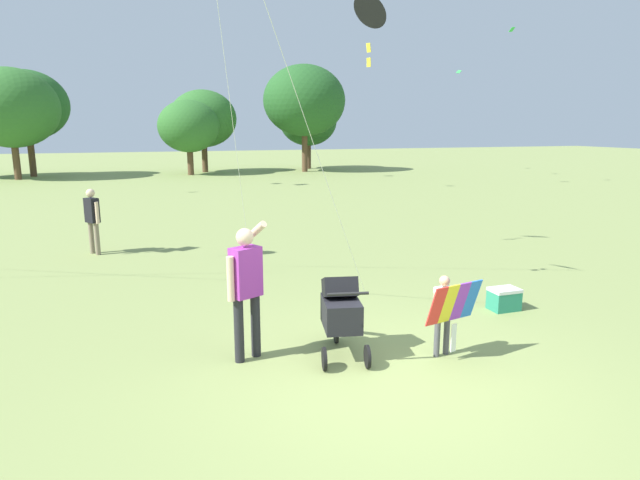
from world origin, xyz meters
TOP-DOWN VIEW (x-y plane):
  - ground_plane at (0.00, 0.00)m, footprint 120.00×120.00m
  - treeline_distant at (-2.49, 28.97)m, footprint 24.63×6.37m
  - child_with_butterfly_kite at (0.97, 0.40)m, footprint 0.77×0.44m
  - person_adult_flyer at (-1.37, 1.12)m, footprint 0.53×0.64m
  - stroller at (-0.24, 0.85)m, footprint 0.66×1.12m
  - kite_adult_black at (1.04, 3.08)m, footprint 2.50×2.19m
  - person_red_shirt at (-3.56, 7.78)m, footprint 0.34×0.41m
  - cooler_box at (2.81, 1.64)m, footprint 0.45×0.33m

SIDE VIEW (x-z plane):
  - ground_plane at x=0.00m, z-range 0.00..0.00m
  - cooler_box at x=2.81m, z-range 0.00..0.35m
  - stroller at x=-0.24m, z-range 0.09..1.12m
  - child_with_butterfly_kite at x=0.97m, z-range 0.12..1.16m
  - person_red_shirt at x=-3.56m, z-range 0.13..1.62m
  - person_adult_flyer at x=-1.37m, z-range 0.13..1.86m
  - treeline_distant at x=-2.49m, z-range 0.58..7.20m
  - kite_adult_black at x=1.04m, z-range 2.11..6.96m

